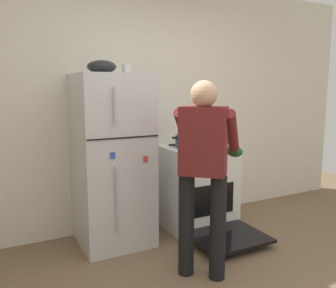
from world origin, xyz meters
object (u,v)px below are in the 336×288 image
at_px(mixing_bowl, 102,67).
at_px(pepper_mill, 209,134).
at_px(coffee_mug, 126,69).
at_px(red_pot, 187,141).
at_px(stove_range, 197,187).
at_px(refrigerator, 112,160).
at_px(person_cook, 204,161).

bearing_deg(mixing_bowl, pepper_mill, 8.40).
bearing_deg(mixing_bowl, coffee_mug, 10.78).
bearing_deg(red_pot, stove_range, 11.33).
bearing_deg(pepper_mill, coffee_mug, -172.18).
distance_m(pepper_mill, mixing_bowl, 1.56).
distance_m(refrigerator, red_pot, 0.83).
bearing_deg(coffee_mug, pepper_mill, 7.82).
xyz_separation_m(refrigerator, red_pot, (0.81, -0.05, 0.14)).
height_order(person_cook, pepper_mill, person_cook).
bearing_deg(coffee_mug, stove_range, -4.90).
bearing_deg(red_pot, pepper_mill, 28.52).
xyz_separation_m(coffee_mug, mixing_bowl, (-0.26, -0.05, 0.01)).
xyz_separation_m(pepper_mill, mixing_bowl, (-1.35, -0.20, 0.74)).
xyz_separation_m(stove_range, mixing_bowl, (-1.05, 0.02, 1.29)).
relative_size(refrigerator, red_pot, 4.91).
relative_size(stove_range, red_pot, 3.58).
bearing_deg(stove_range, person_cook, -119.52).
bearing_deg(red_pot, refrigerator, 176.51).
relative_size(refrigerator, stove_range, 1.37).
height_order(red_pot, mixing_bowl, mixing_bowl).
distance_m(refrigerator, mixing_bowl, 0.90).
distance_m(person_cook, mixing_bowl, 1.33).
height_order(refrigerator, pepper_mill, refrigerator).
bearing_deg(person_cook, coffee_mug, 105.10).
bearing_deg(red_pot, person_cook, -112.17).
bearing_deg(person_cook, refrigerator, 115.54).
bearing_deg(coffee_mug, mixing_bowl, -169.22).
distance_m(refrigerator, stove_range, 1.05).
bearing_deg(mixing_bowl, stove_range, -0.97).
xyz_separation_m(red_pot, coffee_mug, (-0.63, 0.10, 0.74)).
height_order(coffee_mug, mixing_bowl, mixing_bowl).
distance_m(red_pot, coffee_mug, 0.98).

